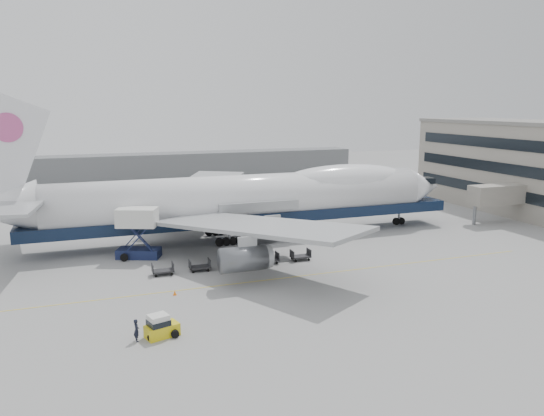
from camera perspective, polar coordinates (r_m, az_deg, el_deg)
name	(u,v)px	position (r m, az deg, el deg)	size (l,w,h in m)	color
ground	(274,262)	(63.04, 0.26, -5.80)	(260.00, 260.00, 0.00)	gray
apron_line	(294,277)	(57.72, 2.34, -7.41)	(60.00, 0.15, 0.01)	gold
hangar	(130,169)	(127.91, -15.03, 4.04)	(110.00, 8.00, 7.00)	slate
airliner	(249,198)	(73.01, -2.53, 1.06)	(67.00, 55.30, 19.98)	white
catering_truck	(138,230)	(65.90, -14.24, -2.30)	(5.63, 4.77, 6.12)	#161F44
baggage_tug	(161,327)	(44.24, -11.89, -12.40)	(2.88, 2.08, 1.90)	yellow
ground_worker	(137,330)	(43.88, -14.37, -12.62)	(0.67, 0.44, 1.83)	black
traffic_cone	(175,293)	(53.21, -10.41, -8.95)	(0.34, 0.34, 0.50)	orange
dolly_0	(163,270)	(59.40, -11.65, -6.57)	(2.30, 1.35, 1.30)	#2D2D30
dolly_1	(200,266)	(60.07, -7.79, -6.24)	(2.30, 1.35, 1.30)	#2D2D30
dolly_2	(235,263)	(61.00, -4.02, -5.89)	(2.30, 1.35, 1.30)	#2D2D30
dolly_3	(268,259)	(62.19, -0.40, -5.53)	(2.30, 1.35, 1.30)	#2D2D30
dolly_4	(300,256)	(63.62, 3.08, -5.16)	(2.30, 1.35, 1.30)	#2D2D30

